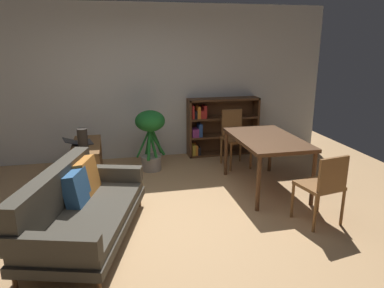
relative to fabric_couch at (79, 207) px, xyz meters
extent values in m
plane|color=tan|center=(0.97, 0.07, -0.37)|extent=(8.16, 8.16, 0.00)
cube|color=silver|center=(0.97, 2.77, 0.98)|extent=(6.80, 0.10, 2.70)
cylinder|color=brown|center=(0.69, 0.64, -0.29)|extent=(0.04, 0.04, 0.15)
cylinder|color=brown|center=(0.21, -0.97, -0.29)|extent=(0.04, 0.04, 0.15)
cylinder|color=brown|center=(-0.03, 0.85, -0.29)|extent=(0.04, 0.04, 0.15)
cylinder|color=brown|center=(-0.51, -0.76, -0.29)|extent=(0.04, 0.04, 0.15)
cube|color=#474238|center=(0.09, -0.06, -0.17)|extent=(1.36, 2.01, 0.10)
cube|color=#474238|center=(0.09, -0.06, -0.07)|extent=(1.30, 1.93, 0.10)
cube|color=#474238|center=(-0.24, 0.04, 0.20)|extent=(0.68, 1.75, 0.43)
cube|color=#474238|center=(0.33, 0.76, 0.07)|extent=(0.84, 0.37, 0.19)
cube|color=#474238|center=(-0.15, -0.88, 0.07)|extent=(0.84, 0.37, 0.19)
cube|color=#336093|center=(-0.03, 0.17, 0.15)|extent=(0.31, 0.42, 0.40)
cube|color=orange|center=(0.06, 0.48, 0.16)|extent=(0.33, 0.46, 0.43)
cube|color=brown|center=(0.00, 2.25, -0.08)|extent=(0.41, 0.04, 0.58)
cube|color=brown|center=(0.00, 1.21, -0.08)|extent=(0.41, 0.04, 0.58)
cube|color=brown|center=(0.00, 1.73, -0.11)|extent=(0.41, 1.04, 0.04)
cube|color=brown|center=(0.00, 1.73, 0.19)|extent=(0.41, 1.08, 0.04)
cube|color=brown|center=(0.00, 1.73, -0.35)|extent=(0.41, 1.04, 0.04)
cube|color=#333338|center=(-0.03, 1.81, 0.22)|extent=(0.28, 0.35, 0.02)
cube|color=black|center=(-0.22, 1.76, 0.26)|extent=(0.26, 0.33, 0.08)
cylinder|color=#2D2823|center=(-0.03, 1.53, 0.36)|extent=(0.14, 0.14, 0.29)
cylinder|color=slate|center=(-0.03, 1.53, 0.41)|extent=(0.08, 0.08, 0.01)
cylinder|color=#9E9389|center=(1.00, 1.98, -0.25)|extent=(0.33, 0.33, 0.24)
cylinder|color=#1E6B28|center=(1.11, 2.00, 0.07)|extent=(0.26, 0.08, 0.42)
cylinder|color=#1E6B28|center=(1.10, 2.07, 0.12)|extent=(0.25, 0.24, 0.54)
cylinder|color=#1E6B28|center=(0.97, 2.05, 0.10)|extent=(0.11, 0.18, 0.47)
cylinder|color=#1E6B28|center=(0.89, 1.97, 0.11)|extent=(0.26, 0.05, 0.49)
cylinder|color=#1E6B28|center=(0.97, 1.86, 0.14)|extent=(0.12, 0.28, 0.57)
cylinder|color=#1E6B28|center=(1.04, 1.93, 0.05)|extent=(0.12, 0.14, 0.39)
ellipsoid|color=#1E6B28|center=(1.00, 1.98, 0.47)|extent=(0.48, 0.48, 0.34)
cylinder|color=#56351E|center=(2.14, 1.49, 0.00)|extent=(0.06, 0.06, 0.72)
cylinder|color=#56351E|center=(2.14, 0.18, 0.00)|extent=(0.06, 0.06, 0.72)
cylinder|color=#56351E|center=(2.89, 1.49, 0.00)|extent=(0.06, 0.06, 0.72)
cylinder|color=#56351E|center=(2.89, 0.18, 0.00)|extent=(0.06, 0.06, 0.72)
cube|color=#56351E|center=(2.51, 0.83, 0.38)|extent=(0.86, 1.41, 0.05)
cylinder|color=brown|center=(2.48, -0.08, -0.15)|extent=(0.04, 0.04, 0.44)
cylinder|color=brown|center=(2.88, 0.00, -0.15)|extent=(0.04, 0.04, 0.44)
cylinder|color=brown|center=(2.55, -0.46, -0.15)|extent=(0.04, 0.04, 0.44)
cylinder|color=brown|center=(2.95, -0.39, -0.15)|extent=(0.04, 0.04, 0.44)
cube|color=brown|center=(2.71, -0.23, 0.09)|extent=(0.51, 0.50, 0.04)
cube|color=brown|center=(2.75, -0.43, 0.30)|extent=(0.40, 0.11, 0.38)
cylinder|color=brown|center=(2.63, 1.65, -0.14)|extent=(0.04, 0.04, 0.46)
cylinder|color=brown|center=(2.27, 1.62, -0.14)|extent=(0.04, 0.04, 0.46)
cylinder|color=brown|center=(2.59, 2.06, -0.14)|extent=(0.04, 0.04, 0.46)
cylinder|color=brown|center=(2.23, 2.03, -0.14)|extent=(0.04, 0.04, 0.46)
cube|color=brown|center=(2.43, 1.84, 0.11)|extent=(0.44, 0.48, 0.04)
cube|color=brown|center=(2.41, 2.05, 0.36)|extent=(0.36, 0.07, 0.45)
cube|color=#56351E|center=(1.77, 2.56, 0.17)|extent=(0.04, 0.30, 1.07)
cube|color=#56351E|center=(3.06, 2.56, 0.17)|extent=(0.04, 0.30, 1.07)
cube|color=#56351E|center=(2.42, 2.56, 0.68)|extent=(1.33, 0.30, 0.04)
cube|color=#56351E|center=(2.42, 2.56, -0.35)|extent=(1.33, 0.30, 0.04)
cube|color=#56351E|center=(2.42, 2.69, 0.17)|extent=(1.29, 0.04, 1.07)
cube|color=#56351E|center=(2.42, 2.56, 0.00)|extent=(1.29, 0.29, 0.04)
cube|color=#56351E|center=(2.42, 2.56, 0.34)|extent=(1.29, 0.29, 0.04)
cube|color=gold|center=(1.84, 2.54, -0.23)|extent=(0.06, 0.23, 0.20)
cube|color=orange|center=(1.89, 2.54, -0.24)|extent=(0.04, 0.24, 0.18)
cube|color=black|center=(1.94, 2.53, -0.26)|extent=(0.05, 0.19, 0.14)
cube|color=#993884|center=(1.84, 2.54, 0.09)|extent=(0.06, 0.22, 0.15)
cube|color=#993884|center=(1.90, 2.54, 0.09)|extent=(0.06, 0.24, 0.15)
cube|color=#2D5199|center=(1.96, 2.53, 0.13)|extent=(0.06, 0.20, 0.24)
cube|color=red|center=(1.83, 2.53, 0.47)|extent=(0.04, 0.19, 0.24)
cube|color=black|center=(1.88, 2.54, 0.43)|extent=(0.04, 0.23, 0.14)
cube|color=orange|center=(1.93, 2.54, 0.46)|extent=(0.06, 0.25, 0.22)
cube|color=red|center=(1.99, 2.54, 0.43)|extent=(0.06, 0.22, 0.15)
cube|color=red|center=(2.05, 2.53, 0.47)|extent=(0.05, 0.21, 0.23)
camera|label=1|loc=(0.41, -3.73, 1.73)|focal=33.87mm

